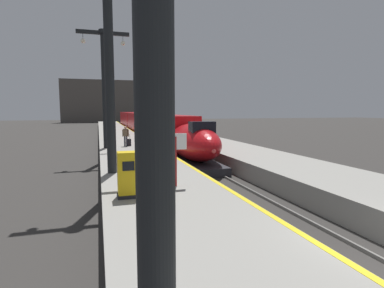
# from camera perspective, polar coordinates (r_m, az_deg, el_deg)

# --- Properties ---
(platform_left) EXTENTS (4.80, 110.00, 1.05)m
(platform_left) POSITION_cam_1_polar(r_m,az_deg,el_deg) (30.35, -12.25, -0.56)
(platform_left) COLOR gray
(platform_left) RESTS_ON ground
(platform_right) EXTENTS (4.80, 110.00, 1.05)m
(platform_right) POSITION_cam_1_polar(r_m,az_deg,el_deg) (32.03, 2.34, -0.07)
(platform_right) COLOR gray
(platform_right) RESTS_ON ground
(platform_left_safety_stripe) EXTENTS (0.20, 107.80, 0.01)m
(platform_left_safety_stripe) POSITION_cam_1_polar(r_m,az_deg,el_deg) (30.56, -8.01, 0.56)
(platform_left_safety_stripe) COLOR yellow
(platform_left_safety_stripe) RESTS_ON platform_left
(rail_main_left) EXTENTS (0.08, 110.00, 0.12)m
(rail_main_left) POSITION_cam_1_polar(r_m,az_deg,el_deg) (33.53, -7.00, -0.62)
(rail_main_left) COLOR slate
(rail_main_left) RESTS_ON ground
(rail_main_right) EXTENTS (0.08, 110.00, 0.12)m
(rail_main_right) POSITION_cam_1_polar(r_m,az_deg,el_deg) (33.82, -4.50, -0.53)
(rail_main_right) COLOR slate
(rail_main_right) RESTS_ON ground
(highspeed_train_main) EXTENTS (2.92, 57.80, 3.60)m
(highspeed_train_main) POSITION_cam_1_polar(r_m,az_deg,el_deg) (45.48, -8.77, 3.56)
(highspeed_train_main) COLOR #B20F14
(highspeed_train_main) RESTS_ON ground
(station_column_mid) EXTENTS (4.00, 0.68, 9.50)m
(station_column_mid) POSITION_cam_1_polar(r_m,az_deg,el_deg) (15.50, -15.15, 15.96)
(station_column_mid) COLOR black
(station_column_mid) RESTS_ON platform_left
(station_column_far) EXTENTS (4.00, 0.68, 9.25)m
(station_column_far) POSITION_cam_1_polar(r_m,az_deg,el_deg) (25.75, -15.93, 11.70)
(station_column_far) COLOR black
(station_column_far) RESTS_ON platform_left
(passenger_near_edge) EXTENTS (0.52, 0.36, 1.69)m
(passenger_near_edge) POSITION_cam_1_polar(r_m,az_deg,el_deg) (26.40, -12.21, 1.73)
(passenger_near_edge) COLOR #23232D
(passenger_near_edge) RESTS_ON platform_left
(rolling_suitcase) EXTENTS (0.40, 0.22, 0.98)m
(rolling_suitcase) POSITION_cam_1_polar(r_m,az_deg,el_deg) (26.63, -11.67, 0.30)
(rolling_suitcase) COLOR black
(rolling_suitcase) RESTS_ON platform_left
(ticket_machine_yellow) EXTENTS (0.76, 0.62, 1.60)m
(ticket_machine_yellow) POSITION_cam_1_polar(r_m,az_deg,el_deg) (11.02, -11.79, -5.87)
(ticket_machine_yellow) COLOR yellow
(ticket_machine_yellow) RESTS_ON platform_left
(departure_info_board) EXTENTS (0.90, 0.10, 2.12)m
(departure_info_board) POSITION_cam_1_polar(r_m,az_deg,el_deg) (12.20, -3.08, -0.92)
(departure_info_board) COLOR maroon
(departure_info_board) RESTS_ON platform_left
(terminus_back_wall) EXTENTS (36.00, 2.00, 14.00)m
(terminus_back_wall) POSITION_cam_1_polar(r_m,az_deg,el_deg) (107.52, -13.63, 7.71)
(terminus_back_wall) COLOR #4C4742
(terminus_back_wall) RESTS_ON ground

